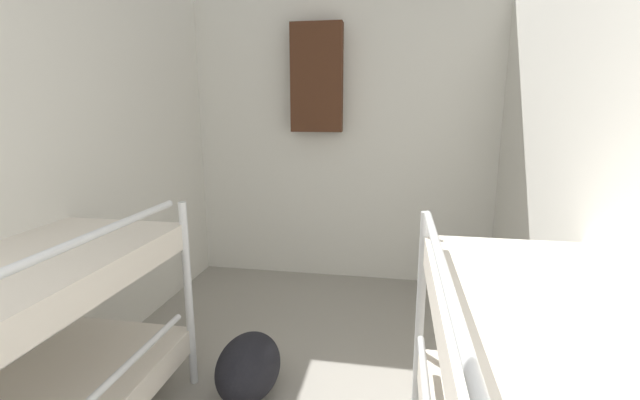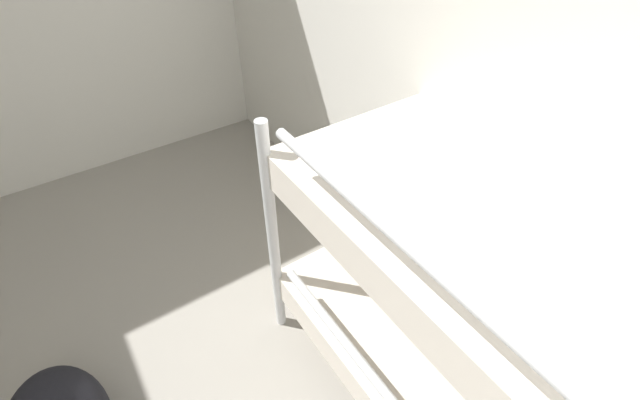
# 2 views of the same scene
# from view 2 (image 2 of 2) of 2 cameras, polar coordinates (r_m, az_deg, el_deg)

# --- Properties ---
(wall_right) EXTENTS (0.06, 4.37, 2.51)m
(wall_right) POSITION_cam_2_polar(r_m,az_deg,el_deg) (1.50, 26.17, 17.89)
(wall_right) COLOR silver
(wall_right) RESTS_ON ground_plane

